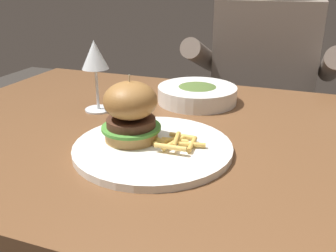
{
  "coord_description": "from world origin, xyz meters",
  "views": [
    {
      "loc": [
        0.18,
        -0.71,
        1.06
      ],
      "look_at": [
        -0.05,
        -0.08,
        0.78
      ],
      "focal_mm": 40.0,
      "sensor_mm": 36.0,
      "label": 1
    }
  ],
  "objects_px": {
    "main_plate": "(153,148)",
    "diner_person": "(261,112)",
    "burger_sandwich": "(131,111)",
    "wine_glass": "(95,59)",
    "soup_bowl": "(197,94)"
  },
  "relations": [
    {
      "from": "main_plate",
      "to": "burger_sandwich",
      "type": "relative_size",
      "value": 2.35
    },
    {
      "from": "main_plate",
      "to": "soup_bowl",
      "type": "bearing_deg",
      "value": 90.86
    },
    {
      "from": "soup_bowl",
      "to": "diner_person",
      "type": "height_order",
      "value": "diner_person"
    },
    {
      "from": "diner_person",
      "to": "main_plate",
      "type": "bearing_deg",
      "value": -98.43
    },
    {
      "from": "main_plate",
      "to": "burger_sandwich",
      "type": "bearing_deg",
      "value": 169.0
    },
    {
      "from": "wine_glass",
      "to": "main_plate",
      "type": "bearing_deg",
      "value": -38.08
    },
    {
      "from": "soup_bowl",
      "to": "main_plate",
      "type": "bearing_deg",
      "value": -89.14
    },
    {
      "from": "main_plate",
      "to": "wine_glass",
      "type": "xyz_separation_m",
      "value": [
        -0.22,
        0.17,
        0.12
      ]
    },
    {
      "from": "main_plate",
      "to": "burger_sandwich",
      "type": "height_order",
      "value": "burger_sandwich"
    },
    {
      "from": "burger_sandwich",
      "to": "diner_person",
      "type": "relative_size",
      "value": 0.11
    },
    {
      "from": "wine_glass",
      "to": "soup_bowl",
      "type": "height_order",
      "value": "wine_glass"
    },
    {
      "from": "diner_person",
      "to": "soup_bowl",
      "type": "bearing_deg",
      "value": -104.44
    },
    {
      "from": "soup_bowl",
      "to": "diner_person",
      "type": "distance_m",
      "value": 0.53
    },
    {
      "from": "burger_sandwich",
      "to": "wine_glass",
      "type": "distance_m",
      "value": 0.24
    },
    {
      "from": "main_plate",
      "to": "diner_person",
      "type": "xyz_separation_m",
      "value": [
        0.12,
        0.8,
        -0.18
      ]
    }
  ]
}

